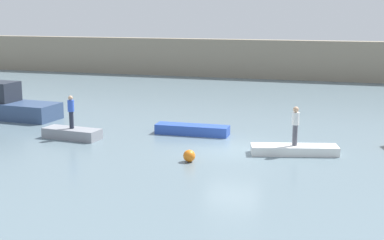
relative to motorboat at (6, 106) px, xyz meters
name	(u,v)px	position (x,y,z in m)	size (l,w,h in m)	color
ground_plane	(233,149)	(14.72, -3.50, -0.72)	(120.00, 120.00, 0.00)	slate
embankment_wall	(297,60)	(14.72, 23.39, 1.09)	(80.00, 1.20, 3.61)	gray
motorboat	(6,106)	(0.00, 0.00, 0.00)	(6.63, 2.63, 2.14)	#33476B
rowboat_grey	(72,133)	(6.50, -3.72, -0.46)	(2.95, 1.06, 0.52)	gray
rowboat_blue	(192,130)	(12.03, -1.12, -0.47)	(3.82, 0.94, 0.50)	#2B4CAD
rowboat_white	(294,150)	(17.54, -3.58, -0.52)	(3.85, 1.00, 0.41)	white
person_blue_shirt	(71,110)	(6.50, -3.72, 0.72)	(0.32, 0.32, 1.66)	#232838
person_white_shirt	(295,124)	(17.54, -3.58, 0.68)	(0.32, 0.32, 1.76)	#4C4C56
mooring_buoy	(189,156)	(13.40, -6.12, -0.46)	(0.52, 0.52, 0.52)	orange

